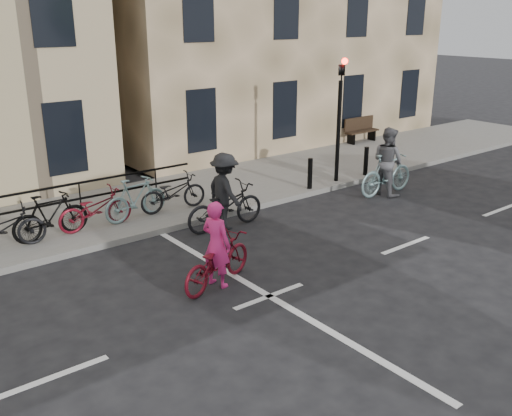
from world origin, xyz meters
TOP-DOWN VIEW (x-y plane):
  - ground at (0.00, 0.00)m, footprint 120.00×120.00m
  - traffic_light at (6.20, 4.34)m, footprint 0.18×0.30m
  - bollard_east at (5.00, 4.25)m, footprint 0.14×0.14m
  - bollard_west at (7.40, 4.25)m, footprint 0.14×0.14m
  - bench at (11.00, 7.73)m, footprint 1.60×0.41m
  - parked_bikes at (-3.30, 5.04)m, footprint 10.40×1.23m
  - cyclist_pink at (-0.49, 0.99)m, footprint 2.02×1.22m
  - cyclist_grey at (6.69, 2.84)m, footprint 2.05×0.98m
  - cyclist_dark at (1.43, 3.45)m, footprint 2.12×1.23m

SIDE VIEW (x-z plane):
  - ground at x=0.00m, z-range 0.00..0.00m
  - cyclist_pink at x=-0.49m, z-range -0.26..1.44m
  - bollard_east at x=5.00m, z-range 0.15..1.05m
  - bollard_west at x=7.40m, z-range 0.15..1.05m
  - parked_bikes at x=-3.30m, z-range 0.12..1.17m
  - bench at x=11.00m, z-range 0.19..1.16m
  - cyclist_dark at x=1.43m, z-range -0.20..1.67m
  - cyclist_grey at x=6.69m, z-range -0.19..1.78m
  - traffic_light at x=6.20m, z-range 0.50..4.40m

